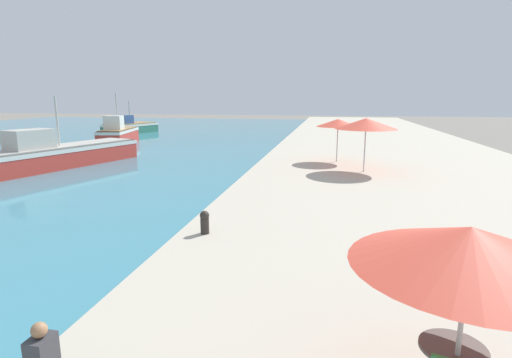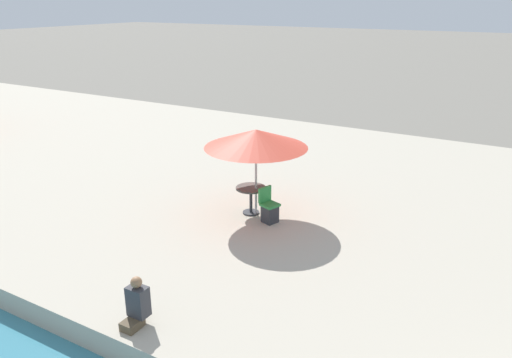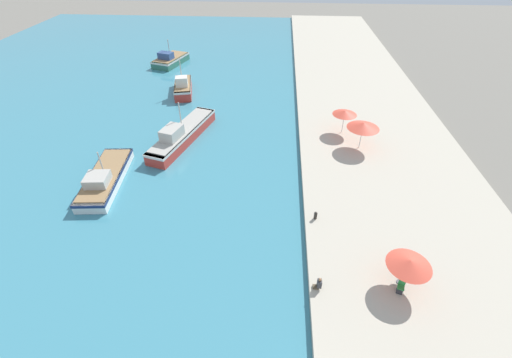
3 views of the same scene
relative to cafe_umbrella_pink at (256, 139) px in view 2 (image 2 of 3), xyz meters
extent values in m
cylinder|color=#B7B7B7|center=(0.00, 0.00, -1.09)|extent=(0.06, 0.06, 2.01)
cone|color=#E04C38|center=(0.00, 0.00, 0.00)|extent=(2.65, 2.65, 0.46)
cylinder|color=#333338|center=(0.00, 0.15, -2.07)|extent=(0.44, 0.44, 0.04)
cylinder|color=#333338|center=(0.00, 0.15, -1.74)|extent=(0.08, 0.08, 0.70)
cylinder|color=#4C4742|center=(0.00, 0.15, -1.37)|extent=(0.80, 0.80, 0.04)
cube|color=#2D2D33|center=(-0.25, -0.56, -1.87)|extent=(0.43, 0.43, 0.45)
cube|color=#2D8E42|center=(-0.25, -0.56, -1.61)|extent=(0.51, 0.51, 0.06)
cube|color=#2D8E42|center=(-0.18, -0.37, -1.38)|extent=(0.40, 0.19, 0.40)
cube|color=brown|center=(-5.32, -0.58, -2.01)|extent=(0.37, 0.28, 0.16)
cube|color=#38383D|center=(-5.13, -0.58, -1.65)|extent=(0.26, 0.36, 0.56)
sphere|color=#9E704C|center=(-5.13, -0.58, -1.27)|extent=(0.20, 0.20, 0.20)
camera|label=1|loc=(-1.57, -4.57, 1.64)|focal=28.00mm
camera|label=2|loc=(-10.56, -6.11, 3.34)|focal=35.00mm
camera|label=3|loc=(-8.14, -13.49, 16.13)|focal=24.00mm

